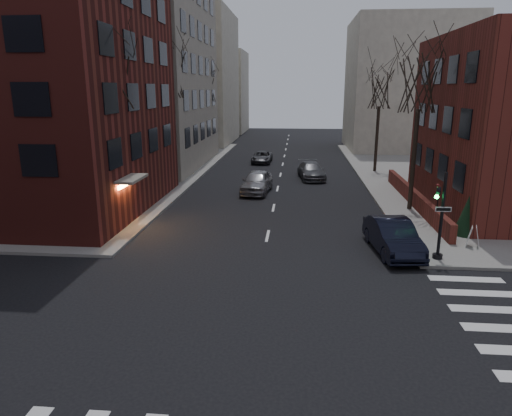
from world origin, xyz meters
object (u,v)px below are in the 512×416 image
at_px(tree_left_c, 205,85).
at_px(streetlamp_near, 167,136).
at_px(tree_right_b, 380,89).
at_px(car_lane_silver, 257,182).
at_px(tree_left_b, 170,73).
at_px(car_lane_far, 262,157).
at_px(streetlamp_far, 215,119).
at_px(traffic_signal, 440,221).
at_px(car_lane_gray, 311,171).
at_px(tree_left_a, 111,74).
at_px(evergreen_shrub, 468,215).
at_px(tree_right_a, 420,83).
at_px(sandwich_board, 473,236).
at_px(parked_sedan, 393,237).

height_order(tree_left_c, streetlamp_near, tree_left_c).
height_order(tree_right_b, car_lane_silver, tree_right_b).
bearing_deg(tree_left_c, streetlamp_near, -88.09).
xyz_separation_m(tree_left_b, car_lane_far, (6.55, 10.77, -8.31)).
bearing_deg(streetlamp_far, traffic_signal, -63.94).
bearing_deg(car_lane_gray, tree_left_b, -176.33).
bearing_deg(car_lane_silver, tree_left_a, -124.86).
height_order(streetlamp_far, evergreen_shrub, streetlamp_far).
xyz_separation_m(tree_right_a, sandwich_board, (1.39, -7.17, -7.36)).
bearing_deg(parked_sedan, car_lane_far, 100.50).
bearing_deg(sandwich_board, parked_sedan, -148.77).
bearing_deg(streetlamp_far, tree_right_a, -54.69).
bearing_deg(streetlamp_near, tree_right_a, -13.24).
bearing_deg(tree_right_a, streetlamp_near, 166.76).
bearing_deg(car_lane_far, evergreen_shrub, -60.45).
xyz_separation_m(tree_right_b, parked_sedan, (-2.65, -22.00, -6.78)).
distance_m(tree_right_a, parked_sedan, 11.10).
distance_m(tree_left_b, streetlamp_near, 6.18).
bearing_deg(tree_left_b, tree_left_c, 90.00).
distance_m(tree_left_c, car_lane_silver, 20.29).
bearing_deg(car_lane_silver, car_lane_far, 98.73).
bearing_deg(evergreen_shrub, parked_sedan, -148.10).
bearing_deg(traffic_signal, streetlamp_far, 116.06).
relative_size(streetlamp_far, car_lane_silver, 1.29).
distance_m(tree_right_a, sandwich_board, 10.37).
height_order(traffic_signal, tree_right_a, tree_right_a).
bearing_deg(traffic_signal, evergreen_shrub, 55.38).
bearing_deg(car_lane_gray, traffic_signal, -82.61).
distance_m(tree_right_a, car_lane_far, 23.02).
bearing_deg(tree_right_a, tree_left_b, 155.56).
height_order(parked_sedan, evergreen_shrub, evergreen_shrub).
bearing_deg(evergreen_shrub, car_lane_gray, 116.41).
bearing_deg(traffic_signal, car_lane_gray, 105.03).
bearing_deg(sandwich_board, evergreen_shrub, 100.28).
xyz_separation_m(parked_sedan, car_lane_far, (-8.40, 26.77, -0.21)).
distance_m(tree_right_b, car_lane_gray, 9.87).
bearing_deg(car_lane_far, traffic_signal, -68.22).
height_order(traffic_signal, tree_right_b, tree_right_b).
relative_size(tree_left_a, streetlamp_near, 1.63).
bearing_deg(streetlamp_near, tree_left_b, 98.53).
height_order(tree_left_a, evergreen_shrub, tree_left_a).
xyz_separation_m(tree_left_a, sandwich_board, (18.99, -3.17, -7.81)).
bearing_deg(car_lane_gray, evergreen_shrub, -71.23).
distance_m(streetlamp_far, sandwich_board, 36.37).
distance_m(tree_left_c, tree_right_b, 19.34).
distance_m(tree_right_a, evergreen_shrub, 8.78).
height_order(tree_left_a, tree_right_a, tree_left_a).
height_order(tree_right_b, evergreen_shrub, tree_right_b).
xyz_separation_m(tree_left_a, car_lane_far, (6.55, 22.77, -7.87)).
xyz_separation_m(streetlamp_far, car_lane_far, (5.95, -5.23, -3.64)).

